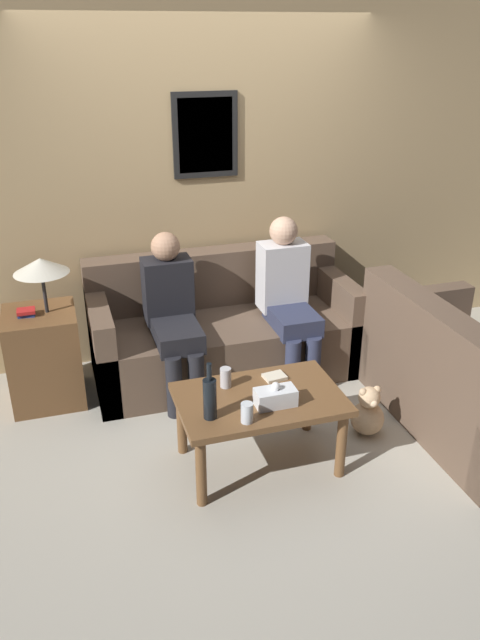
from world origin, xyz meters
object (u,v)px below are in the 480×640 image
at_px(couch_side, 463,382).
at_px(couch_main, 223,332).
at_px(person_left, 172,311).
at_px(person_right, 288,295).
at_px(coffee_table, 260,406).
at_px(teddy_bear, 368,413).
at_px(drinking_glass, 247,413).
at_px(wine_bottle, 210,397).

bearing_deg(couch_side, couch_main, 47.89).
xyz_separation_m(person_left, person_right, (0.84, -0.03, 0.03)).
height_order(coffee_table, person_left, person_left).
bearing_deg(coffee_table, person_right, 60.90).
bearing_deg(person_left, couch_side, -30.27).
bearing_deg(teddy_bear, drinking_glass, -161.28).
distance_m(wine_bottle, person_left, 1.13).
relative_size(coffee_table, wine_bottle, 2.85).
xyz_separation_m(couch_main, person_right, (0.43, -0.20, 0.34)).
relative_size(coffee_table, person_right, 0.80).
bearing_deg(teddy_bear, person_right, 104.16).
bearing_deg(person_left, person_right, -1.88).
height_order(couch_main, teddy_bear, couch_main).
height_order(couch_main, couch_side, same).
height_order(couch_side, coffee_table, couch_side).
xyz_separation_m(wine_bottle, person_left, (0.03, 1.13, 0.02)).
xyz_separation_m(coffee_table, person_left, (-0.30, 1.01, 0.22)).
height_order(couch_main, drinking_glass, couch_main).
xyz_separation_m(couch_main, teddy_bear, (0.66, -1.09, -0.16)).
xyz_separation_m(couch_side, wine_bottle, (-1.73, -0.14, 0.29)).
height_order(drinking_glass, person_left, person_left).
xyz_separation_m(couch_main, couch_side, (1.29, -1.17, 0.00)).
height_order(person_left, person_right, person_right).
bearing_deg(couch_side, teddy_bear, 83.14).
xyz_separation_m(wine_bottle, teddy_bear, (1.10, 0.21, -0.45)).
bearing_deg(drinking_glass, teddy_bear, 18.72).
bearing_deg(person_right, coffee_table, -119.10).
bearing_deg(person_right, wine_bottle, -128.35).
height_order(couch_side, wine_bottle, couch_side).
bearing_deg(wine_bottle, couch_side, 4.51).
relative_size(couch_side, person_right, 1.26).
relative_size(couch_side, coffee_table, 1.57).
relative_size(couch_main, wine_bottle, 5.82).
bearing_deg(person_left, teddy_bear, -40.65).
xyz_separation_m(couch_main, coffee_table, (-0.11, -1.18, 0.09)).
distance_m(coffee_table, teddy_bear, 0.82).
height_order(wine_bottle, person_right, person_right).
relative_size(wine_bottle, drinking_glass, 2.94).
bearing_deg(couch_main, coffee_table, -95.35).
bearing_deg(coffee_table, person_left, 106.54).
relative_size(couch_main, drinking_glass, 17.10).
xyz_separation_m(coffee_table, wine_bottle, (-0.33, -0.12, 0.20)).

